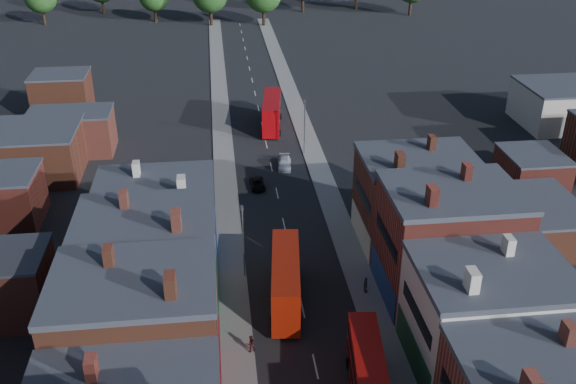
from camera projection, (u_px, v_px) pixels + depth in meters
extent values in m
cube|color=gray|center=(226.00, 188.00, 83.47)|extent=(3.00, 200.00, 0.12)
cube|color=gray|center=(324.00, 183.00, 84.81)|extent=(3.00, 200.00, 0.12)
cylinder|color=slate|center=(243.00, 243.00, 64.15)|extent=(0.16, 0.16, 8.00)
cube|color=slate|center=(242.00, 208.00, 62.31)|extent=(0.25, 0.70, 0.25)
cylinder|color=slate|center=(305.00, 128.00, 91.69)|extent=(0.16, 0.16, 8.00)
cube|color=slate|center=(305.00, 101.00, 89.85)|extent=(0.25, 0.70, 0.25)
cube|color=#AC1D09|center=(286.00, 280.00, 60.77)|extent=(3.80, 11.57, 4.54)
cube|color=black|center=(286.00, 288.00, 61.18)|extent=(3.76, 10.67, 0.93)
cube|color=black|center=(286.00, 271.00, 60.28)|extent=(3.76, 10.67, 0.93)
cylinder|color=black|center=(272.00, 323.00, 58.51)|extent=(0.42, 1.06, 1.03)
cylinder|color=black|center=(300.00, 323.00, 58.53)|extent=(0.42, 1.06, 1.03)
cylinder|color=black|center=(273.00, 277.00, 64.97)|extent=(0.42, 1.06, 1.03)
cylinder|color=black|center=(298.00, 277.00, 64.98)|extent=(0.42, 1.06, 1.03)
cube|color=#AC0D09|center=(368.00, 374.00, 50.09)|extent=(3.44, 10.40, 4.08)
cube|color=black|center=(367.00, 381.00, 50.46)|extent=(3.40, 9.60, 0.84)
cube|color=black|center=(368.00, 364.00, 49.65)|extent=(3.40, 9.60, 0.84)
cylinder|color=black|center=(348.00, 363.00, 53.86)|extent=(0.38, 0.95, 0.93)
cylinder|color=black|center=(376.00, 363.00, 53.88)|extent=(0.38, 0.95, 0.93)
cube|color=#9D060A|center=(272.00, 112.00, 101.44)|extent=(4.01, 11.63, 4.56)
cube|color=black|center=(272.00, 117.00, 101.84)|extent=(3.95, 10.73, 0.93)
cube|color=black|center=(272.00, 106.00, 100.94)|extent=(3.95, 10.73, 0.93)
cylinder|color=black|center=(263.00, 133.00, 99.19)|extent=(0.44, 1.07, 1.04)
cylinder|color=black|center=(280.00, 133.00, 99.16)|extent=(0.44, 1.07, 1.04)
cylinder|color=black|center=(265.00, 116.00, 105.66)|extent=(0.44, 1.07, 1.04)
cylinder|color=black|center=(281.00, 117.00, 105.64)|extent=(0.44, 1.07, 1.04)
imported|color=black|center=(258.00, 184.00, 83.59)|extent=(1.99, 3.97, 1.08)
imported|color=silver|center=(285.00, 163.00, 89.08)|extent=(2.25, 4.56, 1.27)
imported|color=#3C1819|center=(251.00, 344.00, 55.33)|extent=(0.86, 0.56, 1.65)
imported|color=#5A534D|center=(366.00, 285.00, 62.98)|extent=(0.48, 1.01, 1.71)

